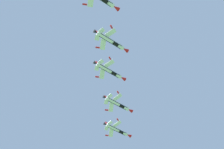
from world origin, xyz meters
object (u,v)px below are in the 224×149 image
fighter_jet_left_wing (118,104)px  fighter_jet_right_wing (110,71)px  fighter_jet_left_outer (111,41)px  fighter_jet_lead (117,130)px

fighter_jet_left_wing → fighter_jet_right_wing: size_ratio=1.00×
fighter_jet_left_outer → fighter_jet_lead: bearing=140.2°
fighter_jet_left_wing → fighter_jet_right_wing: (-9.29, -16.77, 0.88)m
fighter_jet_lead → fighter_jet_left_wing: size_ratio=1.00×
fighter_jet_lead → fighter_jet_left_wing: bearing=-36.6°
fighter_jet_left_wing → fighter_jet_left_outer: fighter_jet_left_wing is taller
fighter_jet_lead → fighter_jet_left_wing: 18.41m
fighter_jet_left_wing → fighter_jet_right_wing: 19.19m
fighter_jet_left_wing → fighter_jet_left_outer: 35.06m
fighter_jet_lead → fighter_jet_right_wing: 37.41m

